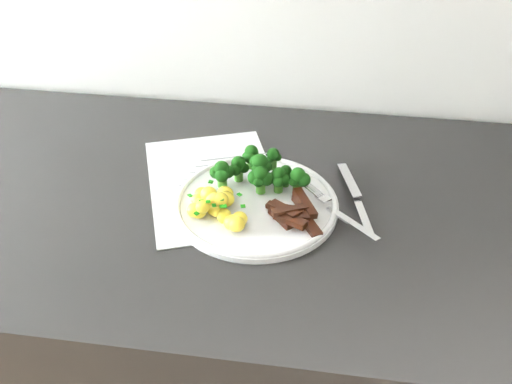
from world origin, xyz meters
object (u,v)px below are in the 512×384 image
plate (256,203)px  potatoes (216,206)px  knife (359,206)px  recipe_paper (213,183)px  broccoli (260,171)px  fork (342,214)px  beef_strips (293,212)px

plate → potatoes: bearing=-147.2°
potatoes → knife: bearing=13.6°
recipe_paper → potatoes: size_ratio=3.60×
broccoli → potatoes: broccoli is taller
plate → knife: bearing=5.8°
recipe_paper → broccoli: bearing=-5.9°
fork → knife: 0.05m
recipe_paper → beef_strips: size_ratio=3.59×
recipe_paper → plate: plate is taller
recipe_paper → broccoli: 0.09m
plate → broccoli: (0.00, 0.04, 0.03)m
plate → broccoli: size_ratio=1.60×
broccoli → fork: size_ratio=1.27×
recipe_paper → fork: fork is taller
potatoes → knife: potatoes is taller
potatoes → recipe_paper: bearing=105.1°
plate → potatoes: potatoes is taller
recipe_paper → beef_strips: 0.16m
plate → beef_strips: 0.07m
plate → beef_strips: beef_strips is taller
beef_strips → knife: (0.10, 0.05, -0.01)m
potatoes → fork: 0.19m
broccoli → knife: bearing=-9.9°
recipe_paper → fork: size_ratio=2.71×
recipe_paper → fork: bearing=-18.8°
broccoli → fork: broccoli is taller
plate → fork: fork is taller
plate → fork: 0.14m
recipe_paper → broccoli: broccoli is taller
broccoli → fork: 0.15m
fork → broccoli: bearing=154.2°
plate → broccoli: broccoli is taller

